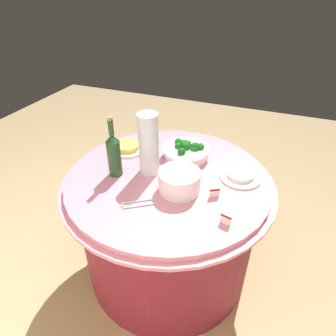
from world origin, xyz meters
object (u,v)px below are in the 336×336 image
wine_bottle (114,154)px  food_plate_fried_egg (128,147)px  decorative_fruit_vase (149,148)px  food_plate_rice (240,176)px  serving_tongs (138,204)px  broccoli_bowl (186,151)px  label_placard_mid (215,192)px  label_placard_front (226,219)px  plate_stack (179,181)px

wine_bottle → food_plate_fried_egg: 0.29m
decorative_fruit_vase → food_plate_rice: decorative_fruit_vase is taller
serving_tongs → food_plate_rice: 0.57m
serving_tongs → food_plate_fried_egg: bearing=-57.1°
broccoli_bowl → food_plate_fried_egg: broccoli_bowl is taller
wine_bottle → food_plate_rice: (-0.64, -0.21, -0.12)m
food_plate_rice → decorative_fruit_vase: bearing=13.6°
wine_bottle → serving_tongs: wine_bottle is taller
decorative_fruit_vase → label_placard_mid: (-0.39, 0.09, -0.12)m
broccoli_bowl → label_placard_mid: 0.39m
wine_bottle → decorative_fruit_vase: size_ratio=0.99×
decorative_fruit_vase → label_placard_front: size_ratio=6.18×
food_plate_rice → food_plate_fried_egg: bearing=-4.1°
label_placard_mid → label_placard_front: bearing=118.7°
food_plate_rice → food_plate_fried_egg: food_plate_fried_egg is taller
broccoli_bowl → decorative_fruit_vase: size_ratio=0.82×
decorative_fruit_vase → food_plate_rice: size_ratio=1.55×
serving_tongs → food_plate_fried_egg: (0.29, -0.44, 0.01)m
broccoli_bowl → label_placard_mid: bearing=129.0°
label_placard_front → wine_bottle: bearing=-14.3°
wine_bottle → decorative_fruit_vase: (-0.16, -0.09, 0.02)m
broccoli_bowl → decorative_fruit_vase: (0.14, 0.21, 0.11)m
food_plate_rice → wine_bottle: bearing=18.0°
food_plate_fried_egg → label_placard_front: bearing=149.1°
food_plate_rice → broccoli_bowl: bearing=-16.1°
plate_stack → decorative_fruit_vase: (0.21, -0.10, 0.09)m
serving_tongs → food_plate_fried_egg: 0.53m
food_plate_rice → label_placard_mid: (0.09, 0.21, 0.02)m
food_plate_fried_egg → serving_tongs: bearing=122.9°
broccoli_bowl → plate_stack: bearing=102.1°
plate_stack → food_plate_fried_egg: plate_stack is taller
plate_stack → serving_tongs: bearing=50.2°
broccoli_bowl → wine_bottle: bearing=45.4°
plate_stack → food_plate_fried_egg: 0.51m
food_plate_rice → label_placard_mid: bearing=66.3°
wine_bottle → decorative_fruit_vase: bearing=-149.9°
wine_bottle → label_placard_front: wine_bottle is taller
label_placard_front → label_placard_mid: (0.09, -0.16, 0.00)m
broccoli_bowl → label_placard_mid: (-0.25, 0.30, -0.01)m
decorative_fruit_vase → label_placard_front: 0.55m
food_plate_rice → label_placard_front: label_placard_front is taller
decorative_fruit_vase → label_placard_front: decorative_fruit_vase is taller
plate_stack → food_plate_fried_egg: (0.43, -0.27, -0.04)m
broccoli_bowl → food_plate_fried_egg: bearing=7.2°
label_placard_mid → food_plate_fried_egg: bearing=-22.8°
broccoli_bowl → label_placard_front: bearing=125.7°
broccoli_bowl → plate_stack: 0.32m
wine_bottle → serving_tongs: bearing=140.0°
food_plate_rice → label_placard_front: 0.37m
plate_stack → label_placard_front: (-0.27, 0.15, -0.02)m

